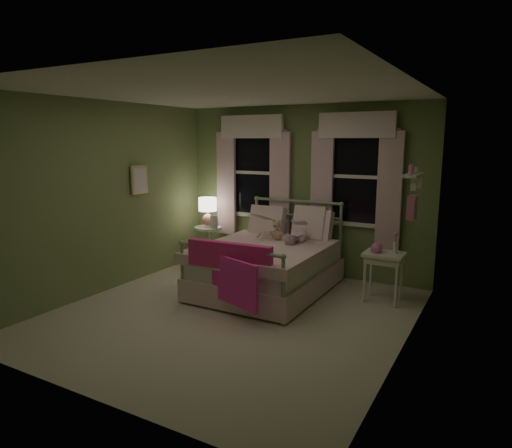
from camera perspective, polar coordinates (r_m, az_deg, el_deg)
The scene contains 18 objects.
room_shell at distance 5.28m, azimuth -3.29°, elevation 2.02°, with size 4.20×4.20×4.20m.
bed at distance 6.34m, azimuth 1.54°, elevation -5.07°, with size 1.58×2.04×1.18m.
pink_throw at distance 5.43m, azimuth -3.50°, elevation -5.19°, with size 1.10×0.40×0.71m.
child_left at distance 6.72m, azimuth 1.11°, elevation 0.73°, with size 0.27×0.18×0.73m, color #F7D1DD.
child_right at distance 6.47m, azimuth 5.49°, elevation 0.60°, with size 0.39×0.30×0.80m, color #F7D1DD.
book_left at distance 6.50m, azimuth 0.08°, elevation 0.62°, with size 0.20×0.27×0.03m, color beige.
book_right at distance 6.26m, azimuth 4.56°, elevation -0.19°, with size 0.20×0.27×0.02m, color beige.
teddy_bear at distance 6.48m, azimuth 2.64°, elevation -0.95°, with size 0.22×0.17×0.29m.
nightstand_left at distance 7.67m, azimuth -5.98°, elevation -2.05°, with size 0.46×0.46×0.65m.
table_lamp at distance 7.57m, azimuth -6.05°, elevation 1.91°, with size 0.30×0.30×0.47m.
book_nightstand at distance 7.50m, azimuth -5.74°, elevation -0.46°, with size 0.16×0.22×0.02m, color beige.
nightstand_right at distance 6.10m, azimuth 15.72°, elevation -4.39°, with size 0.50×0.40×0.64m.
pink_toy at distance 6.08m, azimuth 14.86°, elevation -2.86°, with size 0.14×0.19×0.14m.
bud_vase at distance 6.07m, azimuth 17.04°, elevation -2.22°, with size 0.06×0.06×0.28m.
window_left at distance 7.42m, azimuth -0.44°, elevation 6.98°, with size 1.34×0.13×1.96m.
window_right at distance 6.75m, azimuth 12.30°, elevation 6.39°, with size 1.34×0.13×1.96m.
wall_shelf at distance 5.22m, azimuth 19.01°, elevation 3.84°, with size 0.15×0.50×0.60m.
framed_picture at distance 6.93m, azimuth -14.36°, elevation 5.39°, with size 0.03×0.32×0.42m.
Camera 1 is at (2.81, -4.41, 2.08)m, focal length 32.00 mm.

